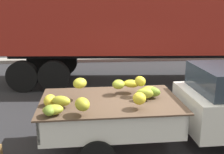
# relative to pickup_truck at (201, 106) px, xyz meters

# --- Properties ---
(ground) EXTENTS (220.00, 220.00, 0.00)m
(ground) POSITION_rel_pickup_truck_xyz_m (-1.15, 0.23, -0.88)
(ground) COLOR #28282B
(curb_strip) EXTENTS (80.00, 0.80, 0.16)m
(curb_strip) POSITION_rel_pickup_truck_xyz_m (-1.15, 9.02, -0.80)
(curb_strip) COLOR gray
(curb_strip) RESTS_ON ground
(pickup_truck) EXTENTS (4.92, 1.88, 1.70)m
(pickup_truck) POSITION_rel_pickup_truck_xyz_m (0.00, 0.00, 0.00)
(pickup_truck) COLOR silver
(pickup_truck) RESTS_ON ground
(semi_trailer) EXTENTS (12.13, 3.26, 3.95)m
(semi_trailer) POSITION_rel_pickup_truck_xyz_m (0.04, 4.90, 1.66)
(semi_trailer) COLOR maroon
(semi_trailer) RESTS_ON ground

